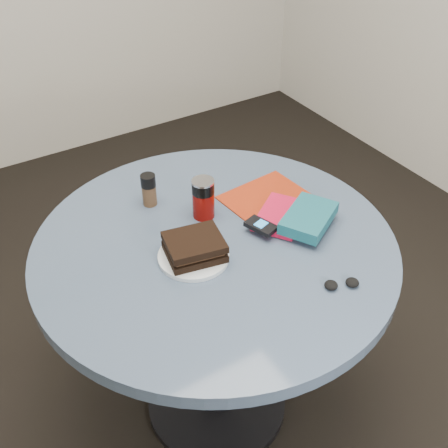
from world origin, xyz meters
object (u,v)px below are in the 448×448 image
soda_can (203,198)px  novel (309,218)px  magazine (265,197)px  headphones (342,284)px  sandwich (195,247)px  plate (194,256)px  pepper_grinder (149,190)px  table (215,285)px  red_book (281,216)px  mp3_player (261,226)px

soda_can → novel: size_ratio=0.69×
magazine → soda_can: bearing=168.7°
magazine → headphones: headphones is taller
sandwich → magazine: size_ratio=0.69×
plate → pepper_grinder: pepper_grinder is taller
novel → sandwich: bearing=140.3°
sandwich → novel: 0.34m
magazine → plate: bearing=-163.7°
sandwich → soda_can: 0.19m
pepper_grinder → magazine: pepper_grinder is taller
table → plate: 0.19m
magazine → table: bearing=-162.8°
red_book → headphones: 0.31m
table → magazine: magazine is taller
plate → pepper_grinder: 0.29m
soda_can → headphones: (0.14, -0.44, -0.05)m
headphones → magazine: bearing=81.7°
sandwich → novel: bearing=-9.8°
plate → pepper_grinder: bearing=87.9°
plate → headphones: size_ratio=1.99×
pepper_grinder → headphones: pepper_grinder is taller
table → magazine: size_ratio=4.08×
table → plate: plate is taller
magazine → novel: 0.19m
soda_can → headphones: size_ratio=1.27×
novel → headphones: 0.24m
soda_can → pepper_grinder: size_ratio=1.20×
plate → magazine: size_ratio=0.77×
magazine → red_book: (-0.02, -0.11, 0.01)m
magazine → red_book: bearing=-106.4°
novel → headphones: size_ratio=1.85×
plate → soda_can: soda_can is taller
red_book → sandwich: bearing=148.1°
red_book → mp3_player: size_ratio=1.89×
sandwich → magazine: bearing=21.8°
sandwich → red_book: 0.30m
table → red_book: (0.22, -0.01, 0.18)m
mp3_player → novel: bearing=-21.7°
magazine → headphones: 0.42m
table → plate: bearing=-161.4°
magazine → headphones: (-0.06, -0.41, 0.01)m
plate → sandwich: sandwich is taller
red_book → novel: 0.09m
sandwich → soda_can: bearing=52.5°
sandwich → novel: size_ratio=0.95×
table → sandwich: 0.22m
novel → magazine: bearing=65.0°
table → headphones: size_ratio=10.48×
red_book → headphones: (-0.04, -0.30, -0.00)m
red_book → novel: novel is taller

